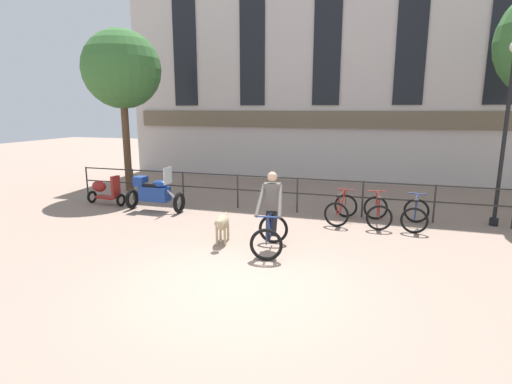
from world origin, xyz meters
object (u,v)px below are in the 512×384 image
Objects in this scene: parked_bicycle_mid_left at (377,212)px; parked_bicycle_mid_right at (415,214)px; parked_motorcycle at (154,193)px; street_lamp at (506,126)px; cyclist_with_bike at (271,216)px; dog at (222,223)px; parked_bicycle_near_lamp at (341,209)px; parked_scooter at (105,190)px.

parked_bicycle_mid_right is at bearing 174.38° from parked_bicycle_mid_left.
parked_motorcycle is 9.70m from street_lamp.
dog is (-1.18, 0.07, -0.29)m from cyclist_with_bike.
dog is at bearing -124.58° from parked_motorcycle.
street_lamp is (3.90, 0.84, 2.24)m from parked_bicycle_near_lamp.
parked_bicycle_mid_left reaches higher than dog.
parked_bicycle_mid_left is 3.80m from street_lamp.
parked_motorcycle is 1.33× the size of parked_scooter.
parked_motorcycle is 7.40m from parked_bicycle_mid_right.
parked_scooter is (-8.41, -0.20, 0.10)m from parked_bicycle_mid_left.
dog is 0.22× the size of street_lamp.
parked_bicycle_near_lamp and parked_bicycle_mid_left have the same top height.
cyclist_with_bike is at bearing 44.91° from parked_bicycle_mid_left.
dog is 3.56m from parked_bicycle_near_lamp.
cyclist_with_bike is 0.97× the size of parked_motorcycle.
parked_bicycle_near_lamp is 1.02× the size of parked_bicycle_mid_left.
street_lamp is at bearing -169.74° from parked_bicycle_mid_left.
parked_motorcycle is at bearing -1.73° from parked_bicycle_mid_left.
cyclist_with_bike is at bearing -13.94° from dog.
parked_scooter is 0.28× the size of street_lamp.
parked_bicycle_mid_left is at bearing -83.01° from parked_scooter.
cyclist_with_bike reaches higher than parked_bicycle_mid_left.
parked_bicycle_mid_left is at bearing 6.98° from parked_bicycle_mid_right.
parked_motorcycle is at bearing 12.90° from parked_bicycle_near_lamp.
dog is 0.85× the size of parked_bicycle_near_lamp.
cyclist_with_bike is 6.69m from parked_scooter.
parked_bicycle_near_lamp and parked_bicycle_mid_right have the same top height.
parked_motorcycle reaches higher than parked_scooter.
parked_motorcycle is 6.46m from parked_bicycle_mid_left.
parked_bicycle_mid_left is (2.20, 2.67, -0.41)m from cyclist_with_bike.
street_lamp is at bearing -79.13° from parked_scooter.
cyclist_with_bike is 3.49m from parked_bicycle_mid_left.
parked_bicycle_near_lamp is 1.88m from parked_bicycle_mid_right.
cyclist_with_bike is 1.29× the size of parked_scooter.
parked_scooter is (-1.97, 0.24, -0.10)m from parked_motorcycle.
cyclist_with_bike is 1.21m from dog.
cyclist_with_bike is 1.45× the size of parked_bicycle_mid_left.
street_lamp is at bearing -159.49° from parked_bicycle_near_lamp.
parked_bicycle_mid_right is (7.38, 0.44, -0.20)m from parked_motorcycle.
parked_bicycle_near_lamp is at bearing 57.58° from cyclist_with_bike.
cyclist_with_bike is at bearing 47.37° from parked_bicycle_mid_right.
street_lamp reaches higher than parked_bicycle_mid_left.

